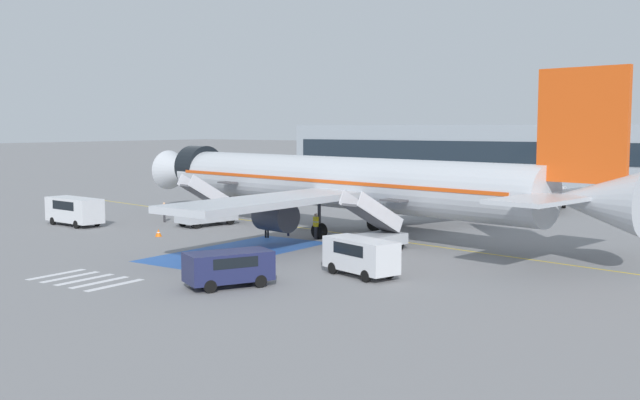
# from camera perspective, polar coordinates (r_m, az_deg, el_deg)

# --- Properties ---
(ground_plane) EXTENTS (600.00, 600.00, 0.00)m
(ground_plane) POSITION_cam_1_polar(r_m,az_deg,el_deg) (56.09, 0.90, -2.58)
(ground_plane) COLOR slate
(apron_leadline_yellow) EXTENTS (78.27, 13.94, 0.01)m
(apron_leadline_yellow) POSITION_cam_1_polar(r_m,az_deg,el_deg) (56.96, 0.90, -2.45)
(apron_leadline_yellow) COLOR gold
(apron_leadline_yellow) RESTS_ON ground_plane
(apron_stand_patch_blue) EXTENTS (5.75, 12.96, 0.01)m
(apron_stand_patch_blue) POSITION_cam_1_polar(r_m,az_deg,el_deg) (48.51, -6.32, -3.90)
(apron_stand_patch_blue) COLOR #2856A8
(apron_stand_patch_blue) RESTS_ON ground_plane
(apron_walkway_bar_0) EXTENTS (0.44, 3.60, 0.01)m
(apron_walkway_bar_0) POSITION_cam_1_polar(r_m,az_deg,el_deg) (43.22, -19.43, -5.37)
(apron_walkway_bar_0) COLOR silver
(apron_walkway_bar_0) RESTS_ON ground_plane
(apron_walkway_bar_1) EXTENTS (0.44, 3.60, 0.01)m
(apron_walkway_bar_1) POSITION_cam_1_polar(r_m,az_deg,el_deg) (42.26, -18.49, -5.58)
(apron_walkway_bar_1) COLOR silver
(apron_walkway_bar_1) RESTS_ON ground_plane
(apron_walkway_bar_2) EXTENTS (0.44, 3.60, 0.01)m
(apron_walkway_bar_2) POSITION_cam_1_polar(r_m,az_deg,el_deg) (41.32, -17.49, -5.80)
(apron_walkway_bar_2) COLOR silver
(apron_walkway_bar_2) RESTS_ON ground_plane
(apron_walkway_bar_3) EXTENTS (0.44, 3.60, 0.01)m
(apron_walkway_bar_3) POSITION_cam_1_polar(r_m,az_deg,el_deg) (40.39, -16.45, -6.03)
(apron_walkway_bar_3) COLOR silver
(apron_walkway_bar_3) RESTS_ON ground_plane
(apron_walkway_bar_4) EXTENTS (0.44, 3.60, 0.01)m
(apron_walkway_bar_4) POSITION_cam_1_polar(r_m,az_deg,el_deg) (39.47, -15.36, -6.27)
(apron_walkway_bar_4) COLOR silver
(apron_walkway_bar_4) RESTS_ON ground_plane
(airliner) EXTENTS (45.35, 34.45, 11.34)m
(airliner) POSITION_cam_1_polar(r_m,az_deg,el_deg) (56.10, 1.39, 1.36)
(airliner) COLOR #B7BCC4
(airliner) RESTS_ON ground_plane
(boarding_stairs_forward) EXTENTS (3.00, 5.48, 4.27)m
(boarding_stairs_forward) POSITION_cam_1_polar(r_m,az_deg,el_deg) (61.23, -8.59, -0.98)
(boarding_stairs_forward) COLOR #ADB2BA
(boarding_stairs_forward) RESTS_ON ground_plane
(boarding_stairs_aft) EXTENTS (3.00, 5.48, 4.04)m
(boarding_stairs_aft) POSITION_cam_1_polar(r_m,az_deg,el_deg) (48.23, 4.00, -2.75)
(boarding_stairs_aft) COLOR #ADB2BA
(boarding_stairs_aft) RESTS_ON ground_plane
(fuel_tanker) EXTENTS (3.92, 9.28, 3.30)m
(fuel_tanker) POSITION_cam_1_polar(r_m,az_deg,el_deg) (74.07, 16.90, 0.47)
(fuel_tanker) COLOR #38383D
(fuel_tanker) RESTS_ON ground_plane
(service_van_0) EXTENTS (5.70, 2.49, 2.26)m
(service_van_0) POSITION_cam_1_polar(r_m,az_deg,el_deg) (63.68, -18.21, -0.66)
(service_van_0) COLOR silver
(service_van_0) RESTS_ON ground_plane
(service_van_1) EXTENTS (4.76, 3.03, 2.01)m
(service_van_1) POSITION_cam_1_polar(r_m,az_deg,el_deg) (40.16, 3.12, -4.12)
(service_van_1) COLOR silver
(service_van_1) RESTS_ON ground_plane
(service_van_2) EXTENTS (3.70, 4.70, 1.78)m
(service_van_2) POSITION_cam_1_polar(r_m,az_deg,el_deg) (37.78, -6.98, -4.97)
(service_van_2) COLOR #1E234C
(service_van_2) RESTS_ON ground_plane
(ground_crew_0) EXTENTS (0.49, 0.42, 1.68)m
(ground_crew_0) POSITION_cam_1_polar(r_m,az_deg,el_deg) (64.04, -11.78, -0.81)
(ground_crew_0) COLOR #2D2D33
(ground_crew_0) RESTS_ON ground_plane
(ground_crew_1) EXTENTS (0.48, 0.37, 1.84)m
(ground_crew_1) POSITION_cam_1_polar(r_m,az_deg,el_deg) (53.29, -0.32, -1.85)
(ground_crew_1) COLOR #2D2D33
(ground_crew_1) RESTS_ON ground_plane
(ground_crew_2) EXTENTS (0.48, 0.45, 1.77)m
(ground_crew_2) POSITION_cam_1_polar(r_m,az_deg,el_deg) (54.91, -2.45, -1.69)
(ground_crew_2) COLOR #191E38
(ground_crew_2) RESTS_ON ground_plane
(ground_crew_3) EXTENTS (0.48, 0.44, 1.74)m
(ground_crew_3) POSITION_cam_1_polar(r_m,az_deg,el_deg) (54.05, -4.08, -1.83)
(ground_crew_3) COLOR black
(ground_crew_3) RESTS_ON ground_plane
(traffic_cone_0) EXTENTS (0.49, 0.49, 0.54)m
(traffic_cone_0) POSITION_cam_1_polar(r_m,az_deg,el_deg) (55.86, -12.21, -2.46)
(traffic_cone_0) COLOR orange
(traffic_cone_0) RESTS_ON ground_plane
(terminal_building) EXTENTS (70.46, 12.10, 8.25)m
(terminal_building) POSITION_cam_1_polar(r_m,az_deg,el_deg) (109.73, 15.05, 3.41)
(terminal_building) COLOR #89939E
(terminal_building) RESTS_ON ground_plane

